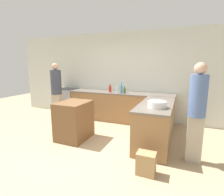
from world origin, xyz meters
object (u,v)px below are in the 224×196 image
hot_sauce_bottle (110,89)px  vinegar_bottle_clear (117,90)px  mixing_bowl (157,104)px  person_by_range (56,90)px  range_oven (68,102)px  olive_oil_bottle (125,90)px  paper_bag (146,163)px  island_table (74,120)px  dish_soap_bottle (122,89)px  person_at_peninsula (197,109)px

hot_sauce_bottle → vinegar_bottle_clear: size_ratio=1.09×
mixing_bowl → person_by_range: bearing=165.2°
range_oven → olive_oil_bottle: 2.16m
mixing_bowl → paper_bag: (-0.02, -0.83, -0.78)m
island_table → dish_soap_bottle: size_ratio=2.74×
person_by_range → mixing_bowl: bearing=-14.8°
mixing_bowl → olive_oil_bottle: bearing=127.0°
dish_soap_bottle → person_at_peninsula: bearing=-39.8°
hot_sauce_bottle → paper_bag: bearing=-55.8°
olive_oil_bottle → paper_bag: olive_oil_bottle is taller
person_at_peninsula → range_oven: bearing=156.2°
dish_soap_bottle → paper_bag: 2.69m
range_oven → person_by_range: 0.94m
mixing_bowl → person_by_range: person_by_range is taller
person_at_peninsula → paper_bag: bearing=-135.9°
mixing_bowl → vinegar_bottle_clear: 1.94m
range_oven → person_at_peninsula: (3.93, -1.73, 0.52)m
olive_oil_bottle → range_oven: bearing=178.6°
person_by_range → person_at_peninsula: size_ratio=1.01×
mixing_bowl → paper_bag: mixing_bowl is taller
dish_soap_bottle → hot_sauce_bottle: (-0.40, 0.09, -0.03)m
hot_sauce_bottle → vinegar_bottle_clear: bearing=-23.0°
dish_soap_bottle → person_by_range: size_ratio=0.18×
range_oven → island_table: size_ratio=1.03×
range_oven → person_at_peninsula: size_ratio=0.52×
person_at_peninsula → olive_oil_bottle: bearing=137.5°
olive_oil_bottle → paper_bag: 2.73m
range_oven → hot_sauce_bottle: bearing=-2.2°
island_table → paper_bag: island_table is taller
paper_bag → range_oven: bearing=143.3°
person_at_peninsula → mixing_bowl: bearing=167.3°
range_oven → dish_soap_bottle: bearing=-4.3°
person_by_range → vinegar_bottle_clear: bearing=18.9°
range_oven → olive_oil_bottle: (2.09, -0.05, 0.52)m
person_by_range → hot_sauce_bottle: bearing=26.0°
person_by_range → range_oven: bearing=103.8°
paper_bag → hot_sauce_bottle: bearing=124.2°
olive_oil_bottle → person_by_range: (-1.91, -0.72, -0.00)m
range_oven → vinegar_bottle_clear: bearing=-5.3°
island_table → person_at_peninsula: person_at_peninsula is taller
olive_oil_bottle → person_at_peninsula: bearing=-42.5°
mixing_bowl → person_at_peninsula: size_ratio=0.20×
olive_oil_bottle → person_at_peninsula: (1.84, -1.68, -0.00)m
vinegar_bottle_clear → person_at_peninsula: (2.02, -1.55, -0.01)m
hot_sauce_bottle → person_at_peninsula: size_ratio=0.14×
island_table → person_at_peninsula: 2.59m
hot_sauce_bottle → person_at_peninsula: (2.30, -1.67, -0.02)m
dish_soap_bottle → olive_oil_bottle: 0.13m
hot_sauce_bottle → vinegar_bottle_clear: hot_sauce_bottle is taller
olive_oil_bottle → dish_soap_bottle: bearing=-120.1°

